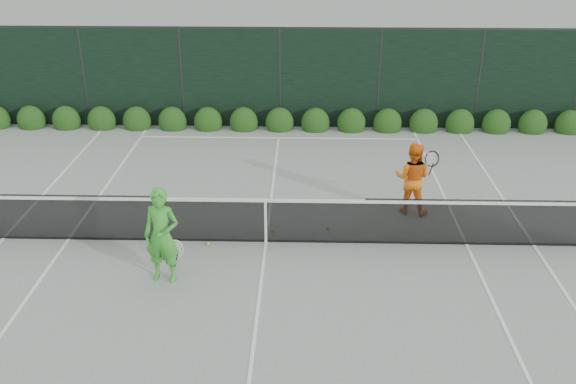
{
  "coord_description": "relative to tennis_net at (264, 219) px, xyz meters",
  "views": [
    {
      "loc": [
        0.77,
        -11.61,
        6.4
      ],
      "look_at": [
        0.45,
        0.3,
        1.0
      ],
      "focal_mm": 40.0,
      "sensor_mm": 36.0,
      "label": 1
    }
  ],
  "objects": [
    {
      "name": "ground",
      "position": [
        0.02,
        0.0,
        -0.53
      ],
      "size": [
        80.0,
        80.0,
        0.0
      ],
      "primitive_type": "plane",
      "color": "gray",
      "rests_on": "ground"
    },
    {
      "name": "hedge_row",
      "position": [
        0.02,
        7.15,
        -0.3
      ],
      "size": [
        31.66,
        0.65,
        0.94
      ],
      "color": "#113B10",
      "rests_on": "ground"
    },
    {
      "name": "tennis_balls",
      "position": [
        -0.45,
        -0.01,
        -0.5
      ],
      "size": [
        3.49,
        1.49,
        0.07
      ],
      "color": "#B9D52F",
      "rests_on": "ground"
    },
    {
      "name": "player_woman",
      "position": [
        -1.76,
        -1.47,
        0.38
      ],
      "size": [
        0.73,
        0.55,
        1.82
      ],
      "rotation": [
        0.0,
        0.0,
        -0.18
      ],
      "color": "green",
      "rests_on": "ground"
    },
    {
      "name": "windscreen_fence",
      "position": [
        0.02,
        -2.71,
        0.98
      ],
      "size": [
        32.0,
        21.07,
        3.06
      ],
      "color": "black",
      "rests_on": "ground"
    },
    {
      "name": "court_lines",
      "position": [
        0.02,
        0.0,
        -0.53
      ],
      "size": [
        11.03,
        23.83,
        0.01
      ],
      "color": "white",
      "rests_on": "ground"
    },
    {
      "name": "player_man",
      "position": [
        3.19,
        1.49,
        0.3
      ],
      "size": [
        0.98,
        0.85,
        1.65
      ],
      "rotation": [
        0.0,
        0.0,
        2.81
      ],
      "color": "orange",
      "rests_on": "ground"
    },
    {
      "name": "tennis_net",
      "position": [
        0.0,
        0.0,
        0.0
      ],
      "size": [
        12.9,
        0.1,
        1.07
      ],
      "color": "black",
      "rests_on": "ground"
    }
  ]
}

